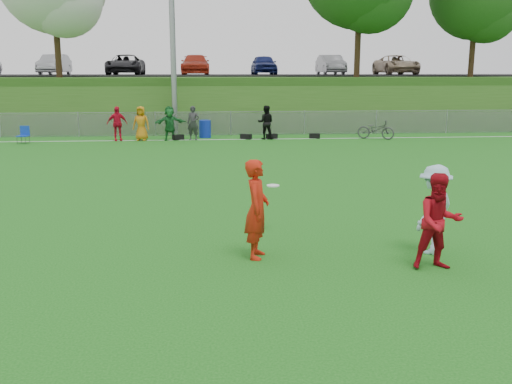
{
  "coord_description": "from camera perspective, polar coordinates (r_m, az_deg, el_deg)",
  "views": [
    {
      "loc": [
        -1.36,
        -10.67,
        3.43
      ],
      "look_at": [
        -0.37,
        0.5,
        1.03
      ],
      "focal_mm": 40.0,
      "sensor_mm": 36.0,
      "label": 1
    }
  ],
  "objects": [
    {
      "name": "camp_chair",
      "position": [
        29.37,
        -22.23,
        4.97
      ],
      "size": [
        0.54,
        0.55,
        0.83
      ],
      "rotation": [
        0.0,
        0.0,
        -0.18
      ],
      "color": "#1037B1",
      "rests_on": "ground"
    },
    {
      "name": "player_red_center",
      "position": [
        10.39,
        17.85,
        -2.85
      ],
      "size": [
        0.84,
        0.66,
        1.7
      ],
      "primitive_type": "imported",
      "rotation": [
        0.0,
        0.0,
        -0.02
      ],
      "color": "#A70B17",
      "rests_on": "ground"
    },
    {
      "name": "car_row",
      "position": [
        42.67,
        -4.94,
        12.57
      ],
      "size": [
        32.04,
        5.18,
        1.44
      ],
      "color": "silver",
      "rests_on": "parking_lot"
    },
    {
      "name": "bicycle",
      "position": [
        29.63,
        11.9,
        6.14
      ],
      "size": [
        1.95,
        1.47,
        0.98
      ],
      "primitive_type": "imported",
      "rotation": [
        0.0,
        0.0,
        1.07
      ],
      "color": "#313133",
      "rests_on": "ground"
    },
    {
      "name": "spectator_row",
      "position": [
        28.81,
        -7.68,
        6.84
      ],
      "size": [
        8.37,
        0.97,
        1.69
      ],
      "color": "red",
      "rests_on": "ground"
    },
    {
      "name": "sideline_far",
      "position": [
        28.91,
        -2.36,
        5.28
      ],
      "size": [
        60.0,
        0.1,
        0.01
      ],
      "primitive_type": "cube",
      "color": "white",
      "rests_on": "ground"
    },
    {
      "name": "recycling_bin",
      "position": [
        29.82,
        -5.12,
        6.31
      ],
      "size": [
        0.65,
        0.65,
        0.9
      ],
      "primitive_type": "cylinder",
      "rotation": [
        0.0,
        0.0,
        0.09
      ],
      "color": "#1028B0",
      "rests_on": "ground"
    },
    {
      "name": "frisbee",
      "position": [
        12.2,
        1.72,
        0.64
      ],
      "size": [
        0.28,
        0.28,
        0.03
      ],
      "color": "white",
      "rests_on": "ground"
    },
    {
      "name": "light_pole",
      "position": [
        31.68,
        -8.43,
        17.9
      ],
      "size": [
        1.2,
        0.4,
        12.15
      ],
      "color": "gray",
      "rests_on": "ground"
    },
    {
      "name": "player_blue",
      "position": [
        11.27,
        17.39,
        -1.68
      ],
      "size": [
        1.24,
        1.21,
        1.7
      ],
      "primitive_type": "imported",
      "rotation": [
        0.0,
        0.0,
        3.88
      ],
      "color": "#A2CFE0",
      "rests_on": "ground"
    },
    {
      "name": "gear_bags",
      "position": [
        29.06,
        -0.3,
        5.57
      ],
      "size": [
        7.54,
        0.55,
        0.26
      ],
      "color": "black",
      "rests_on": "ground"
    },
    {
      "name": "player_red_left",
      "position": [
        10.48,
        0.09,
        -1.72
      ],
      "size": [
        0.58,
        0.76,
        1.85
      ],
      "primitive_type": "imported",
      "rotation": [
        0.0,
        0.0,
        1.35
      ],
      "color": "red",
      "rests_on": "ground"
    },
    {
      "name": "ground",
      "position": [
        11.29,
        2.1,
        -5.59
      ],
      "size": [
        120.0,
        120.0,
        0.0
      ],
      "primitive_type": "plane",
      "color": "#125612",
      "rests_on": "ground"
    },
    {
      "name": "berm",
      "position": [
        41.74,
        -3.25,
        9.42
      ],
      "size": [
        120.0,
        18.0,
        3.0
      ],
      "primitive_type": "cube",
      "color": "#275317",
      "rests_on": "ground"
    },
    {
      "name": "fence",
      "position": [
        30.83,
        -2.55,
        6.9
      ],
      "size": [
        58.0,
        0.06,
        1.3
      ],
      "color": "gray",
      "rests_on": "ground"
    },
    {
      "name": "parking_lot",
      "position": [
        43.69,
        -3.36,
        11.57
      ],
      "size": [
        120.0,
        12.0,
        0.1
      ],
      "primitive_type": "cube",
      "color": "black",
      "rests_on": "berm"
    }
  ]
}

